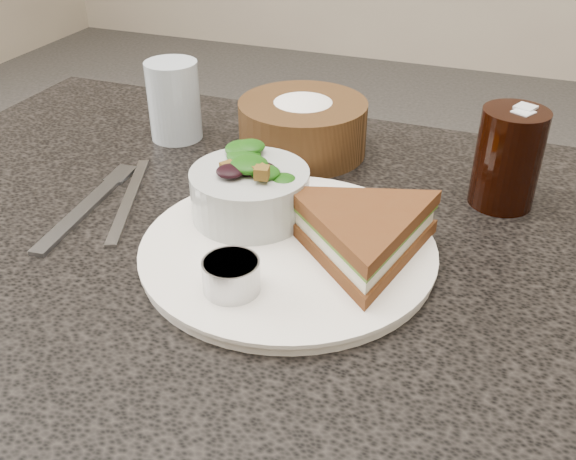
% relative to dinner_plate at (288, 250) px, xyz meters
% --- Properties ---
extents(dinner_plate, '(0.29, 0.29, 0.01)m').
position_rel_dinner_plate_xyz_m(dinner_plate, '(0.00, 0.00, 0.00)').
color(dinner_plate, white).
rests_on(dinner_plate, dining_table).
extents(sandwich, '(0.25, 0.25, 0.05)m').
position_rel_dinner_plate_xyz_m(sandwich, '(0.07, 0.01, 0.03)').
color(sandwich, '#4B2913').
rests_on(sandwich, dinner_plate).
extents(salad_bowl, '(0.15, 0.15, 0.07)m').
position_rel_dinner_plate_xyz_m(salad_bowl, '(-0.06, 0.04, 0.04)').
color(salad_bowl, '#ACB2AE').
rests_on(salad_bowl, dinner_plate).
extents(dressing_ramekin, '(0.07, 0.07, 0.03)m').
position_rel_dinner_plate_xyz_m(dressing_ramekin, '(-0.02, -0.09, 0.02)').
color(dressing_ramekin, '#A5A6A8').
rests_on(dressing_ramekin, dinner_plate).
extents(orange_wedge, '(0.07, 0.07, 0.02)m').
position_rel_dinner_plate_xyz_m(orange_wedge, '(0.04, 0.06, 0.02)').
color(orange_wedge, '#FD5906').
rests_on(orange_wedge, dinner_plate).
extents(fork, '(0.04, 0.18, 0.00)m').
position_rel_dinner_plate_xyz_m(fork, '(-0.24, -0.00, -0.00)').
color(fork, '#9AA0A8').
rests_on(fork, dining_table).
extents(knife, '(0.08, 0.19, 0.00)m').
position_rel_dinner_plate_xyz_m(knife, '(-0.21, 0.04, -0.00)').
color(knife, '#ACADAF').
rests_on(knife, dining_table).
extents(bread_basket, '(0.17, 0.17, 0.09)m').
position_rel_dinner_plate_xyz_m(bread_basket, '(-0.07, 0.23, 0.04)').
color(bread_basket, '#4E3119').
rests_on(bread_basket, dining_table).
extents(cola_glass, '(0.08, 0.08, 0.12)m').
position_rel_dinner_plate_xyz_m(cola_glass, '(0.19, 0.18, 0.06)').
color(cola_glass, black).
rests_on(cola_glass, dining_table).
extents(water_glass, '(0.07, 0.07, 0.11)m').
position_rel_dinner_plate_xyz_m(water_glass, '(-0.24, 0.22, 0.05)').
color(water_glass, '#AFBECA').
rests_on(water_glass, dining_table).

